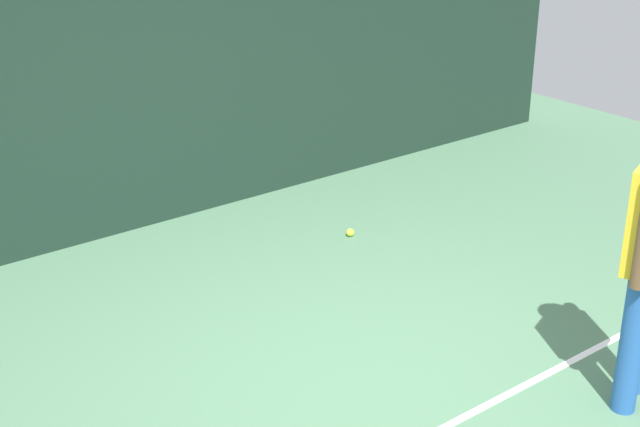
{
  "coord_description": "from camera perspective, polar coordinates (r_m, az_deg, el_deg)",
  "views": [
    {
      "loc": [
        -2.99,
        -3.46,
        3.06
      ],
      "look_at": [
        0.0,
        0.4,
        1.0
      ],
      "focal_mm": 50.96,
      "sensor_mm": 36.0,
      "label": 1
    }
  ],
  "objects": [
    {
      "name": "back_fence",
      "position": [
        7.32,
        -12.73,
        8.97
      ],
      "size": [
        10.0,
        0.1,
        2.74
      ],
      "primitive_type": "cube",
      "color": "#192D23",
      "rests_on": "ground"
    },
    {
      "name": "ground_plane",
      "position": [
        5.51,
        2.6,
        -10.93
      ],
      "size": [
        12.0,
        12.0,
        0.0
      ],
      "primitive_type": "plane",
      "color": "#4C7556"
    },
    {
      "name": "tennis_ball_far_left",
      "position": [
        6.04,
        19.25,
        -8.64
      ],
      "size": [
        0.07,
        0.07,
        0.07
      ],
      "primitive_type": "sphere",
      "color": "#CCE033",
      "rests_on": "ground"
    },
    {
      "name": "tennis_ball_mid_court",
      "position": [
        7.43,
        1.91,
        -1.2
      ],
      "size": [
        0.07,
        0.07,
        0.07
      ],
      "primitive_type": "sphere",
      "color": "#CCE033",
      "rests_on": "ground"
    }
  ]
}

